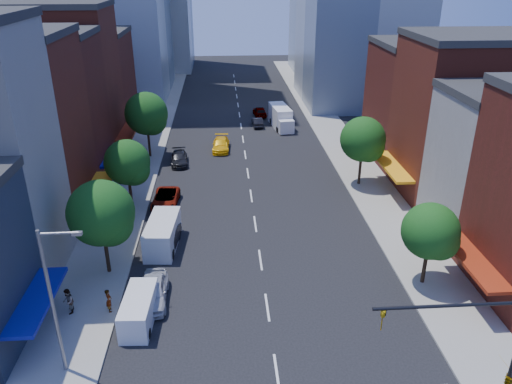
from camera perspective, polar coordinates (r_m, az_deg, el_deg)
The scene contains 28 objects.
ground at distance 30.18m, azimuth 2.39°, elevation -19.96°, with size 220.00×220.00×0.00m, color black.
sidewalk_left at distance 65.64m, azimuth -12.43°, elevation 5.18°, with size 5.00×120.00×0.15m, color gray.
sidewalk_right at distance 66.65m, azimuth 9.43°, elevation 5.73°, with size 5.00×120.00×0.15m, color gray.
bldg_left_2 at distance 47.57m, azimuth -26.61°, elevation 5.84°, with size 12.00×9.00×16.00m, color maroon.
bldg_left_3 at distance 55.33m, azimuth -23.44°, elevation 8.21°, with size 12.00×8.00×15.00m, color #541F15.
bldg_left_4 at distance 62.96m, azimuth -21.25°, elevation 11.29°, with size 12.00×9.00×17.00m, color maroon.
bldg_left_5 at distance 72.30m, azimuth -18.98°, elevation 11.51°, with size 12.00×10.00×13.00m, color #541F15.
bldg_right_2 at distance 52.98m, azimuth 22.93°, elevation 7.64°, with size 12.00×10.00×15.00m, color maroon.
bldg_right_3 at distance 61.99m, azimuth 18.86°, elevation 9.53°, with size 12.00×10.00×13.00m, color #541F15.
traffic_signal at distance 27.06m, azimuth 26.23°, elevation -17.40°, with size 7.24×2.24×8.00m.
streetlight at distance 28.91m, azimuth -22.06°, elevation -10.82°, with size 2.25×0.25×9.00m.
tree_left_near at distance 37.20m, azimuth -17.05°, elevation -2.60°, with size 4.80×4.80×7.30m.
tree_left_mid at distance 47.19m, azimuth -14.33°, elevation 3.10°, with size 4.20×4.20×6.65m.
tree_left_far at distance 60.12m, azimuth -12.27°, elevation 8.56°, with size 5.00×5.00×7.75m.
tree_right_near at distance 36.76m, azimuth 19.53°, elevation -4.49°, with size 4.00×4.00×6.20m.
tree_right_far at distance 52.04m, azimuth 12.27°, elevation 5.70°, with size 4.60×4.60×7.20m.
parked_car_front at distance 35.46m, azimuth -11.71°, elevation -11.04°, with size 1.94×4.83×1.65m, color silver.
parked_car_second at distance 41.44m, azimuth -10.19°, elevation -5.35°, with size 1.66×4.75×1.57m, color black.
parked_car_third at distance 48.58m, azimuth -10.29°, elevation -0.79°, with size 2.35×5.10×1.42m, color #999999.
parked_car_rear at distance 58.77m, azimuth -8.76°, elevation 3.81°, with size 1.87×4.59×1.33m, color black.
cargo_van_near at distance 33.66m, azimuth -13.28°, elevation -13.10°, with size 2.04×4.62×1.93m.
cargo_van_far at distance 41.37m, azimuth -10.66°, elevation -4.82°, with size 2.66×5.73×2.37m.
taxi at distance 62.73m, azimuth -4.03°, elevation 5.43°, with size 2.03×4.99×1.45m, color yellow.
traffic_car_oncoming at distance 72.30m, azimuth 0.15°, elevation 8.01°, with size 1.34×3.85×1.27m, color black.
traffic_car_far at distance 77.30m, azimuth 0.42°, elevation 9.18°, with size 1.75×4.35×1.48m, color #999999.
box_truck at distance 71.75m, azimuth 2.86°, elevation 8.47°, with size 2.97×7.44×2.91m.
pedestrian_near at distance 35.02m, azimuth -16.48°, elevation -11.79°, with size 0.61×0.40×1.67m, color #999999.
pedestrian_far at distance 35.66m, azimuth -20.68°, elevation -11.61°, with size 0.88×0.68×1.80m, color #999999.
Camera 1 is at (-2.68, -21.40, 21.11)m, focal length 35.00 mm.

